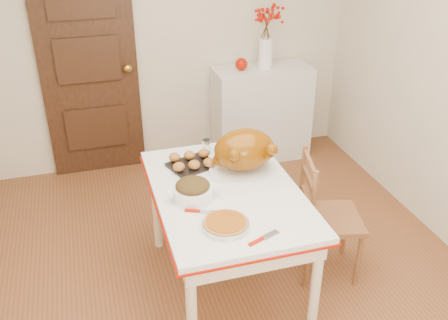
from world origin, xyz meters
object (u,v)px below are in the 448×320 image
object	(u,v)px
sideboard	(261,113)
turkey_platter	(244,152)
chair_oak	(331,216)
pumpkin_pie	(226,223)
kitchen_table	(226,240)

from	to	relation	value
sideboard	turkey_platter	size ratio (longest dim) A/B	2.01
chair_oak	pumpkin_pie	size ratio (longest dim) A/B	3.54
sideboard	pumpkin_pie	size ratio (longest dim) A/B	3.59
kitchen_table	chair_oak	size ratio (longest dim) A/B	1.43
sideboard	chair_oak	bearing A→B (deg)	-94.95
kitchen_table	turkey_platter	xyz separation A→B (m)	(0.17, 0.18, 0.53)
turkey_platter	pumpkin_pie	bearing A→B (deg)	-117.65
kitchen_table	turkey_platter	size ratio (longest dim) A/B	2.83
kitchen_table	pumpkin_pie	distance (m)	0.57
kitchen_table	turkey_platter	world-z (taller)	turkey_platter
turkey_platter	chair_oak	bearing A→B (deg)	-20.99
turkey_platter	pumpkin_pie	world-z (taller)	turkey_platter
pumpkin_pie	chair_oak	bearing A→B (deg)	22.04
pumpkin_pie	kitchen_table	bearing A→B (deg)	72.81
pumpkin_pie	sideboard	bearing A→B (deg)	64.73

